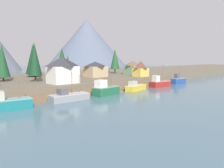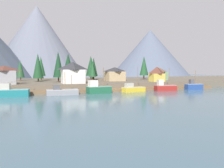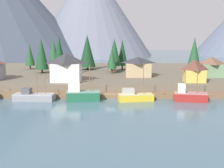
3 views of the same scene
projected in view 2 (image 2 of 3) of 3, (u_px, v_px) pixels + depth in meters
The scene contains 25 objects.
ground_plane at pixel (97, 89), 91.55m from camera, with size 400.00×400.00×1.00m, color #476675.
dock at pixel (113, 90), 74.68m from camera, with size 80.00×4.00×1.60m.
shoreline_bank at pixel (89, 83), 102.63m from camera, with size 400.00×56.00×2.50m, color #665B4C.
mountain_central_peak at pixel (37, 42), 201.79m from camera, with size 85.79×85.79×63.83m, color slate.
mountain_east_peak at pixel (150, 53), 247.19m from camera, with size 86.00×86.00×50.17m, color slate.
fishing_boat_teal at pixel (13, 92), 60.17m from camera, with size 8.02×3.85×6.88m.
fishing_boat_grey at pixel (62, 92), 64.85m from camera, with size 9.07×3.63×6.56m.
fishing_boat_green at pixel (98, 89), 68.56m from camera, with size 7.53×3.74×7.92m.
fishing_boat_yellow at pixel (133, 89), 72.74m from camera, with size 8.02×3.82×8.40m.
fishing_boat_red at pixel (165, 87), 77.00m from camera, with size 7.55×3.90×7.73m.
fishing_boat_blue at pixel (194, 86), 81.89m from camera, with size 6.41×3.02×6.98m.
house_tan at pixel (115, 74), 93.50m from camera, with size 7.53×6.74×5.68m.
house_grey at pixel (4, 75), 72.27m from camera, with size 7.64×6.18×6.01m.
house_green at pixel (159, 74), 101.11m from camera, with size 6.21×6.55×5.70m.
house_white at pixel (73, 72), 77.41m from camera, with size 7.79×6.07×7.35m.
house_yellow at pixel (157, 74), 88.70m from camera, with size 5.33×4.38×5.86m.
conifer_near_left at pixel (58, 64), 85.11m from camera, with size 4.00×4.00×11.70m.
conifer_near_right at pixel (91, 66), 101.44m from camera, with size 4.54×4.54×10.88m.
conifer_mid_left at pixel (94, 67), 106.99m from camera, with size 3.77×3.77×10.34m.
conifer_mid_right at pixel (38, 66), 89.12m from camera, with size 4.20×4.20×11.04m.
conifer_back_left at pixel (144, 66), 107.75m from camera, with size 4.17×4.17×11.15m.
conifer_back_right at pixel (41, 66), 99.15m from camera, with size 3.80×3.80×10.38m.
conifer_centre at pixel (93, 69), 96.44m from camera, with size 3.02×3.02×8.12m.
conifer_far_left at pixel (68, 66), 102.59m from camera, with size 5.65×5.65×12.04m.
conifer_far_right at pixel (20, 69), 96.35m from camera, with size 3.48×3.48×8.83m.
Camera 2 is at (-26.70, -67.45, 7.33)m, focal length 36.24 mm.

